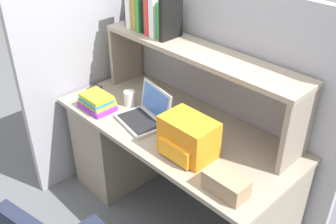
# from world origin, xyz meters

# --- Properties ---
(ground_plane) EXTENTS (8.00, 8.00, 0.00)m
(ground_plane) POSITION_xyz_m (0.00, 0.00, 0.00)
(ground_plane) COLOR #595B60
(desk) EXTENTS (1.60, 0.70, 0.73)m
(desk) POSITION_xyz_m (-0.39, 0.00, 0.40)
(desk) COLOR gray
(desk) RESTS_ON ground_plane
(cubicle_partition_rear) EXTENTS (1.84, 0.05, 1.55)m
(cubicle_partition_rear) POSITION_xyz_m (0.00, 0.38, 0.78)
(cubicle_partition_rear) COLOR #9E9EA8
(cubicle_partition_rear) RESTS_ON ground_plane
(cubicle_partition_left) EXTENTS (0.05, 1.06, 1.55)m
(cubicle_partition_left) POSITION_xyz_m (-0.85, -0.05, 0.78)
(cubicle_partition_left) COLOR #9E9EA8
(cubicle_partition_left) RESTS_ON ground_plane
(overhead_hutch) EXTENTS (1.44, 0.28, 0.45)m
(overhead_hutch) POSITION_xyz_m (0.00, 0.20, 1.08)
(overhead_hutch) COLOR gray
(overhead_hutch) RESTS_ON desk
(reference_books_on_shelf) EXTENTS (0.40, 0.18, 0.30)m
(reference_books_on_shelf) POSITION_xyz_m (-0.41, 0.20, 1.31)
(reference_books_on_shelf) COLOR black
(reference_books_on_shelf) RESTS_ON overhead_hutch
(laptop) EXTENTS (0.35, 0.30, 0.22)m
(laptop) POSITION_xyz_m (-0.16, -0.09, 0.78)
(laptop) COLOR #B7BABF
(laptop) RESTS_ON desk
(backpack) EXTENTS (0.30, 0.23, 0.22)m
(backpack) POSITION_xyz_m (0.25, -0.14, 0.84)
(backpack) COLOR orange
(backpack) RESTS_ON desk
(computer_mouse) EXTENTS (0.08, 0.12, 0.03)m
(computer_mouse) POSITION_xyz_m (-0.71, -0.10, 0.75)
(computer_mouse) COLOR #262628
(computer_mouse) RESTS_ON desk
(paper_cup) EXTENTS (0.08, 0.08, 0.10)m
(paper_cup) POSITION_xyz_m (-0.39, -0.04, 0.78)
(paper_cup) COLOR white
(paper_cup) RESTS_ON desk
(tissue_box) EXTENTS (0.22, 0.12, 0.10)m
(tissue_box) POSITION_xyz_m (0.60, -0.23, 0.78)
(tissue_box) COLOR #9E7F60
(tissue_box) RESTS_ON desk
(desk_book_stack) EXTENTS (0.24, 0.17, 0.10)m
(desk_book_stack) POSITION_xyz_m (-0.50, -0.22, 0.78)
(desk_book_stack) COLOR purple
(desk_book_stack) RESTS_ON desk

